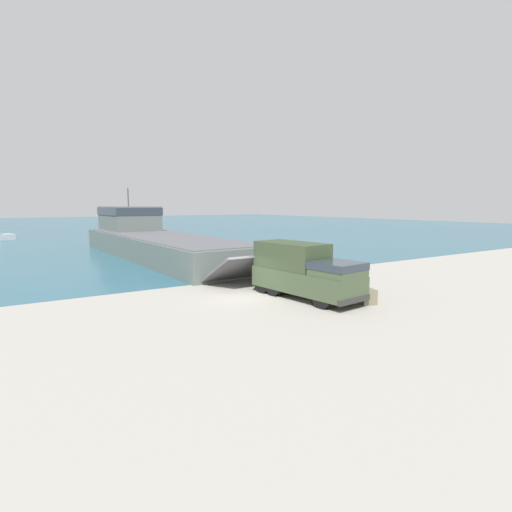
{
  "coord_description": "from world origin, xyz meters",
  "views": [
    {
      "loc": [
        -12.3,
        -20.93,
        5.71
      ],
      "look_at": [
        2.83,
        2.73,
        2.11
      ],
      "focal_mm": 28.0,
      "sensor_mm": 36.0,
      "label": 1
    }
  ],
  "objects_px": {
    "landing_craft": "(152,238)",
    "cargo_crate": "(366,296)",
    "soldier_on_ramp": "(342,275)",
    "military_truck": "(304,271)",
    "mooring_bollard": "(327,268)"
  },
  "relations": [
    {
      "from": "landing_craft",
      "to": "cargo_crate",
      "type": "bearing_deg",
      "value": -86.05
    },
    {
      "from": "landing_craft",
      "to": "soldier_on_ramp",
      "type": "xyz_separation_m",
      "value": [
        4.42,
        -26.05,
        -0.93
      ]
    },
    {
      "from": "landing_craft",
      "to": "cargo_crate",
      "type": "relative_size",
      "value": 35.89
    },
    {
      "from": "landing_craft",
      "to": "mooring_bollard",
      "type": "relative_size",
      "value": 43.99
    },
    {
      "from": "landing_craft",
      "to": "cargo_crate",
      "type": "xyz_separation_m",
      "value": [
        2.97,
        -29.53,
        -1.51
      ]
    },
    {
      "from": "landing_craft",
      "to": "soldier_on_ramp",
      "type": "height_order",
      "value": "landing_craft"
    },
    {
      "from": "mooring_bollard",
      "to": "soldier_on_ramp",
      "type": "bearing_deg",
      "value": -124.35
    },
    {
      "from": "landing_craft",
      "to": "soldier_on_ramp",
      "type": "bearing_deg",
      "value": -82.16
    },
    {
      "from": "cargo_crate",
      "to": "soldier_on_ramp",
      "type": "bearing_deg",
      "value": 67.39
    },
    {
      "from": "military_truck",
      "to": "cargo_crate",
      "type": "distance_m",
      "value": 3.96
    },
    {
      "from": "landing_craft",
      "to": "soldier_on_ramp",
      "type": "distance_m",
      "value": 26.44
    },
    {
      "from": "soldier_on_ramp",
      "to": "military_truck",
      "type": "bearing_deg",
      "value": 163.06
    },
    {
      "from": "landing_craft",
      "to": "mooring_bollard",
      "type": "xyz_separation_m",
      "value": [
        8.0,
        -20.8,
        -1.48
      ]
    },
    {
      "from": "military_truck",
      "to": "soldier_on_ramp",
      "type": "distance_m",
      "value": 3.67
    },
    {
      "from": "landing_craft",
      "to": "military_truck",
      "type": "bearing_deg",
      "value": -89.99
    }
  ]
}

